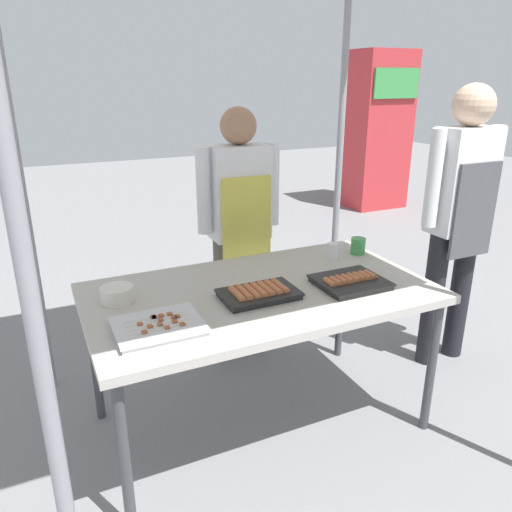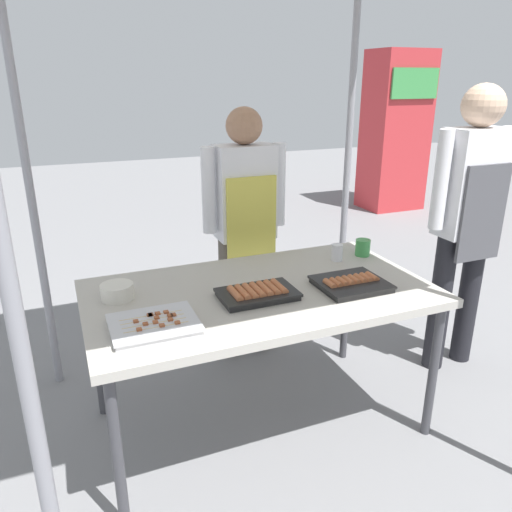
% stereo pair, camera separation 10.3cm
% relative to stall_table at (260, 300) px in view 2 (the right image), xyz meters
% --- Properties ---
extents(ground_plane, '(18.00, 18.00, 0.00)m').
position_rel_stall_table_xyz_m(ground_plane, '(0.00, 0.00, -0.70)').
color(ground_plane, slate).
extents(stall_table, '(1.60, 0.90, 0.75)m').
position_rel_stall_table_xyz_m(stall_table, '(0.00, 0.00, 0.00)').
color(stall_table, '#B7B2A8').
rests_on(stall_table, ground).
extents(tray_grilled_sausages, '(0.32, 0.28, 0.05)m').
position_rel_stall_table_xyz_m(tray_grilled_sausages, '(0.41, -0.14, 0.07)').
color(tray_grilled_sausages, black).
rests_on(tray_grilled_sausages, stall_table).
extents(tray_meat_skewers, '(0.34, 0.27, 0.04)m').
position_rel_stall_table_xyz_m(tray_meat_skewers, '(-0.53, -0.19, 0.07)').
color(tray_meat_skewers, silver).
rests_on(tray_meat_skewers, stall_table).
extents(tray_pork_links, '(0.35, 0.22, 0.05)m').
position_rel_stall_table_xyz_m(tray_pork_links, '(-0.05, -0.08, 0.08)').
color(tray_pork_links, black).
rests_on(tray_pork_links, stall_table).
extents(condiment_bowl, '(0.15, 0.15, 0.07)m').
position_rel_stall_table_xyz_m(condiment_bowl, '(-0.63, 0.15, 0.09)').
color(condiment_bowl, silver).
rests_on(condiment_bowl, stall_table).
extents(drink_cup_near_edge, '(0.06, 0.06, 0.09)m').
position_rel_stall_table_xyz_m(drink_cup_near_edge, '(0.54, 0.20, 0.10)').
color(drink_cup_near_edge, white).
rests_on(drink_cup_near_edge, stall_table).
extents(drink_cup_by_wok, '(0.08, 0.08, 0.09)m').
position_rel_stall_table_xyz_m(drink_cup_by_wok, '(0.71, 0.22, 0.10)').
color(drink_cup_by_wok, '#3F994C').
rests_on(drink_cup_by_wok, stall_table).
extents(vendor_woman, '(0.52, 0.23, 1.54)m').
position_rel_stall_table_xyz_m(vendor_woman, '(0.20, 0.71, 0.21)').
color(vendor_woman, '#595147').
rests_on(vendor_woman, ground).
extents(customer_nearby, '(0.52, 0.23, 1.66)m').
position_rel_stall_table_xyz_m(customer_nearby, '(1.31, 0.09, 0.29)').
color(customer_nearby, black).
rests_on(customer_nearby, ground).
extents(neighbor_stall_left, '(0.75, 0.60, 2.02)m').
position_rel_stall_table_xyz_m(neighbor_stall_left, '(3.40, 3.52, 0.32)').
color(neighbor_stall_left, '#C63338').
rests_on(neighbor_stall_left, ground).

